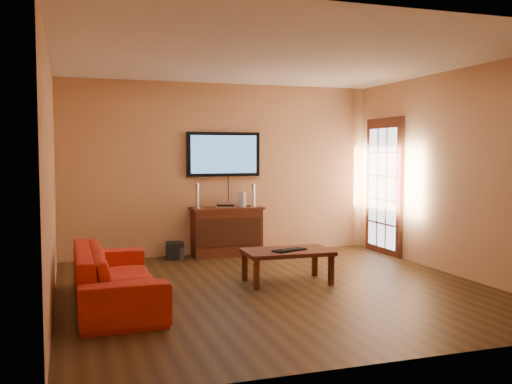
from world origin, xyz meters
name	(u,v)px	position (x,y,z in m)	size (l,w,h in m)	color
ground_plane	(277,289)	(0.00, 0.00, 0.00)	(5.00, 5.00, 0.00)	#2F1F0D
room_walls	(260,147)	(0.00, 0.62, 1.69)	(5.00, 5.00, 5.00)	tan
french_door	(384,188)	(2.46, 1.70, 1.05)	(0.07, 1.02, 2.22)	#411A0E
media_console	(227,231)	(0.02, 2.27, 0.38)	(1.13, 0.43, 0.76)	#411A0E
television	(223,154)	(0.02, 2.45, 1.59)	(1.18, 0.08, 0.70)	black
coffee_table	(287,254)	(0.23, 0.25, 0.36)	(1.09, 0.68, 0.41)	#411A0E
sofa	(116,266)	(-1.87, -0.11, 0.41)	(2.11, 0.62, 0.83)	red
speaker_left	(197,197)	(-0.46, 2.25, 0.94)	(0.10, 0.10, 0.38)	silver
speaker_right	(253,196)	(0.46, 2.30, 0.93)	(0.10, 0.10, 0.35)	silver
av_receiver	(226,205)	(0.00, 2.28, 0.80)	(0.31, 0.22, 0.07)	silver
game_console	(242,199)	(0.25, 2.25, 0.89)	(0.05, 0.18, 0.24)	white
subwoofer	(175,251)	(-0.81, 2.23, 0.13)	(0.26, 0.26, 0.26)	black
bottle	(182,256)	(-0.75, 1.99, 0.10)	(0.07, 0.07, 0.21)	white
keyboard	(289,250)	(0.23, 0.18, 0.42)	(0.46, 0.30, 0.03)	black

